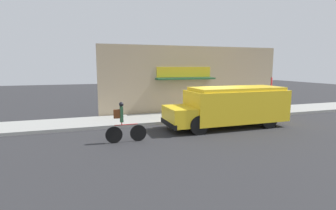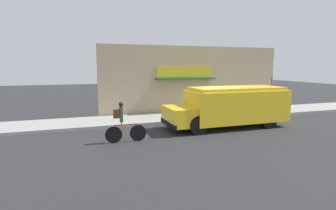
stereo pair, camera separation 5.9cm
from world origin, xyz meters
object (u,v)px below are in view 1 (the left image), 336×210
school_bus (231,106)px  stop_sign_post (271,89)px  cyclist (123,124)px  trash_bin (233,105)px

school_bus → stop_sign_post: bearing=25.7°
school_bus → cyclist: (-5.74, -1.02, -0.32)m
stop_sign_post → trash_bin: stop_sign_post is taller
cyclist → stop_sign_post: 10.50m
stop_sign_post → cyclist: bearing=-162.8°
cyclist → trash_bin: 9.36m
school_bus → stop_sign_post: stop_sign_post is taller
school_bus → cyclist: school_bus is taller
trash_bin → stop_sign_post: bearing=-39.2°
trash_bin → cyclist: bearing=-150.8°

